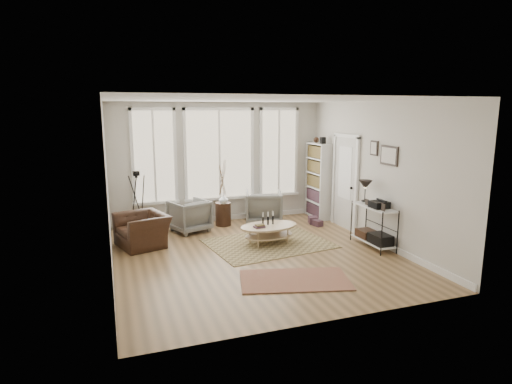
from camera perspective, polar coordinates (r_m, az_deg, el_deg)
name	(u,v)px	position (r m, az deg, el deg)	size (l,w,h in m)	color
room	(257,181)	(7.91, 0.14, 1.48)	(5.50, 5.54, 2.90)	olive
bay_window	(219,156)	(10.43, -4.90, 4.78)	(4.14, 0.12, 2.24)	tan
door	(345,180)	(10.05, 11.81, 1.55)	(0.09, 1.06, 2.22)	silver
bookcase	(318,180)	(10.93, 8.28, 1.54)	(0.31, 0.85, 2.06)	white
low_shelf	(373,222)	(8.88, 15.39, -3.88)	(0.38, 1.08, 1.30)	white
wall_art	(385,154)	(8.78, 16.82, 4.93)	(0.04, 0.88, 0.44)	black
rug_main	(269,243)	(8.89, 1.71, -6.86)	(2.39, 1.79, 0.01)	brown
rug_runner	(295,280)	(7.11, 5.18, -11.54)	(1.75, 0.97, 0.01)	maroon
coffee_table	(268,229)	(8.82, 1.67, -5.00)	(1.30, 0.91, 0.56)	tan
armchair_left	(189,216)	(9.80, -8.86, -3.13)	(0.77, 0.80, 0.72)	slate
armchair_right	(264,207)	(10.33, 1.04, -2.06)	(0.85, 0.88, 0.80)	slate
side_table	(223,195)	(10.11, -4.44, -0.36)	(0.37, 0.37, 1.55)	#331D12
vase	(224,199)	(10.00, -4.35, -0.96)	(0.21, 0.21, 0.22)	silver
accent_chair	(142,230)	(8.97, -14.90, -4.93)	(0.88, 1.01, 0.66)	#331D12
tripod_camera	(138,205)	(9.84, -15.48, -1.66)	(0.49, 0.49, 1.40)	black
book_stack_near	(313,220)	(10.48, 7.62, -3.73)	(0.21, 0.26, 0.17)	maroon
book_stack_far	(318,223)	(10.27, 8.22, -4.13)	(0.17, 0.22, 0.14)	maroon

